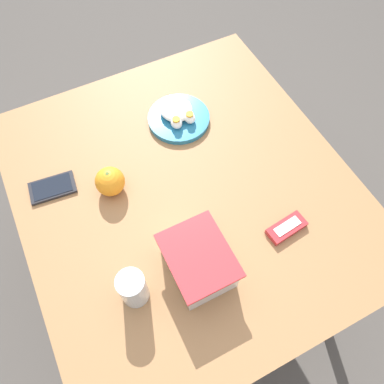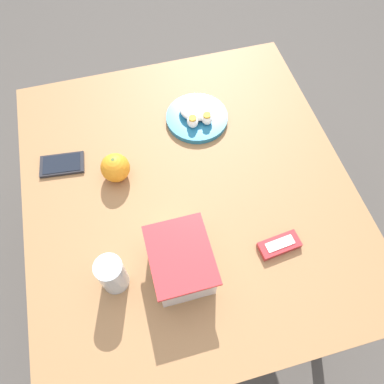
{
  "view_description": "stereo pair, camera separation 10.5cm",
  "coord_description": "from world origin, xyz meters",
  "px_view_note": "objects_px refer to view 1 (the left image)",
  "views": [
    {
      "loc": [
        -0.5,
        0.23,
        1.68
      ],
      "look_at": [
        -0.04,
        -0.0,
        0.77
      ],
      "focal_mm": 35.0,
      "sensor_mm": 36.0,
      "label": 1
    },
    {
      "loc": [
        -0.54,
        0.13,
        1.68
      ],
      "look_at": [
        -0.04,
        -0.0,
        0.77
      ],
      "focal_mm": 35.0,
      "sensor_mm": 36.0,
      "label": 2
    }
  ],
  "objects_px": {
    "food_container": "(198,263)",
    "orange_fruit": "(110,181)",
    "candy_bar": "(287,228)",
    "cell_phone": "(52,188)",
    "rice_plate": "(178,116)",
    "drinking_glass": "(133,288)"
  },
  "relations": [
    {
      "from": "orange_fruit",
      "to": "candy_bar",
      "type": "distance_m",
      "value": 0.51
    },
    {
      "from": "orange_fruit",
      "to": "drinking_glass",
      "type": "bearing_deg",
      "value": 169.84
    },
    {
      "from": "rice_plate",
      "to": "candy_bar",
      "type": "distance_m",
      "value": 0.49
    },
    {
      "from": "orange_fruit",
      "to": "candy_bar",
      "type": "bearing_deg",
      "value": -131.32
    },
    {
      "from": "food_container",
      "to": "candy_bar",
      "type": "bearing_deg",
      "value": -91.8
    },
    {
      "from": "candy_bar",
      "to": "cell_phone",
      "type": "relative_size",
      "value": 0.84
    },
    {
      "from": "orange_fruit",
      "to": "rice_plate",
      "type": "relative_size",
      "value": 0.42
    },
    {
      "from": "food_container",
      "to": "orange_fruit",
      "type": "height_order",
      "value": "food_container"
    },
    {
      "from": "food_container",
      "to": "cell_phone",
      "type": "distance_m",
      "value": 0.49
    },
    {
      "from": "food_container",
      "to": "cell_phone",
      "type": "xyz_separation_m",
      "value": [
        0.4,
        0.27,
        -0.04
      ]
    },
    {
      "from": "orange_fruit",
      "to": "drinking_glass",
      "type": "xyz_separation_m",
      "value": [
        -0.31,
        0.06,
        0.02
      ]
    },
    {
      "from": "cell_phone",
      "to": "drinking_glass",
      "type": "bearing_deg",
      "value": -165.9
    },
    {
      "from": "cell_phone",
      "to": "rice_plate",
      "type": "bearing_deg",
      "value": -80.93
    },
    {
      "from": "food_container",
      "to": "drinking_glass",
      "type": "bearing_deg",
      "value": 86.4
    },
    {
      "from": "food_container",
      "to": "candy_bar",
      "type": "distance_m",
      "value": 0.27
    },
    {
      "from": "candy_bar",
      "to": "orange_fruit",
      "type": "bearing_deg",
      "value": 48.68
    },
    {
      "from": "candy_bar",
      "to": "cell_phone",
      "type": "bearing_deg",
      "value": 52.34
    },
    {
      "from": "orange_fruit",
      "to": "drinking_glass",
      "type": "distance_m",
      "value": 0.32
    },
    {
      "from": "cell_phone",
      "to": "drinking_glass",
      "type": "distance_m",
      "value": 0.41
    },
    {
      "from": "food_container",
      "to": "candy_bar",
      "type": "relative_size",
      "value": 1.63
    },
    {
      "from": "rice_plate",
      "to": "drinking_glass",
      "type": "height_order",
      "value": "drinking_glass"
    },
    {
      "from": "orange_fruit",
      "to": "rice_plate",
      "type": "bearing_deg",
      "value": -62.28
    }
  ]
}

